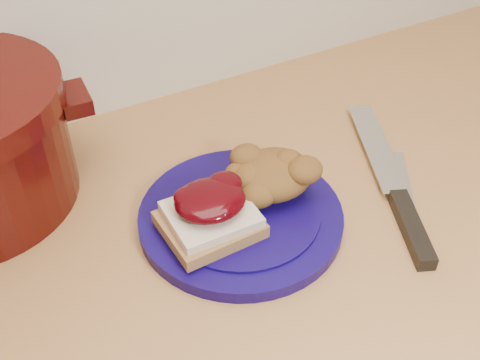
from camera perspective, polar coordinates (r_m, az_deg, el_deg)
plate at (r=0.74m, az=0.07°, el=-3.57°), size 0.27×0.27×0.02m
sandwich at (r=0.70m, az=-2.85°, el=-3.14°), size 0.11×0.10×0.05m
stuffing_mound at (r=0.74m, az=3.10°, el=0.49°), size 0.11×0.10×0.05m
chef_knife at (r=0.78m, az=15.03°, el=-2.17°), size 0.16×0.31×0.02m
butter_knife at (r=0.81m, az=15.52°, el=-1.04°), size 0.10×0.14×0.00m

